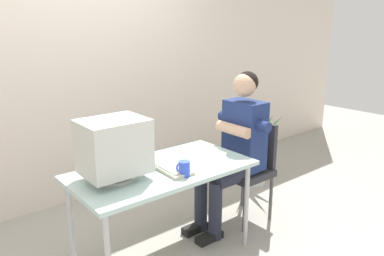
{
  "coord_description": "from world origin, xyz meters",
  "views": [
    {
      "loc": [
        -1.42,
        -2.07,
        1.71
      ],
      "look_at": [
        0.27,
        0.0,
        0.97
      ],
      "focal_mm": 35.06,
      "sensor_mm": 36.0,
      "label": 1
    }
  ],
  "objects_px": {
    "keyboard": "(167,166)",
    "desk_mug": "(184,169)",
    "office_chair": "(250,164)",
    "potted_plant": "(252,154)",
    "crt_monitor": "(114,147)",
    "desk": "(163,175)",
    "person_seated": "(235,145)"
  },
  "relations": [
    {
      "from": "person_seated",
      "to": "potted_plant",
      "type": "distance_m",
      "value": 1.01
    },
    {
      "from": "potted_plant",
      "to": "desk_mug",
      "type": "distance_m",
      "value": 1.76
    },
    {
      "from": "office_chair",
      "to": "potted_plant",
      "type": "relative_size",
      "value": 1.06
    },
    {
      "from": "office_chair",
      "to": "person_seated",
      "type": "relative_size",
      "value": 0.66
    },
    {
      "from": "crt_monitor",
      "to": "office_chair",
      "type": "xyz_separation_m",
      "value": [
        1.31,
        -0.0,
        -0.44
      ]
    },
    {
      "from": "keyboard",
      "to": "person_seated",
      "type": "bearing_deg",
      "value": 3.6
    },
    {
      "from": "desk",
      "to": "crt_monitor",
      "type": "height_order",
      "value": "crt_monitor"
    },
    {
      "from": "potted_plant",
      "to": "desk_mug",
      "type": "height_order",
      "value": "potted_plant"
    },
    {
      "from": "potted_plant",
      "to": "desk_mug",
      "type": "xyz_separation_m",
      "value": [
        -1.53,
        -0.74,
        0.43
      ]
    },
    {
      "from": "keyboard",
      "to": "desk_mug",
      "type": "xyz_separation_m",
      "value": [
        0.01,
        -0.19,
        0.04
      ]
    },
    {
      "from": "person_seated",
      "to": "desk_mug",
      "type": "bearing_deg",
      "value": -162.08
    },
    {
      "from": "desk",
      "to": "desk_mug",
      "type": "distance_m",
      "value": 0.24
    },
    {
      "from": "person_seated",
      "to": "potted_plant",
      "type": "bearing_deg",
      "value": 32.27
    },
    {
      "from": "crt_monitor",
      "to": "potted_plant",
      "type": "xyz_separation_m",
      "value": [
        1.91,
        0.5,
        -0.61
      ]
    },
    {
      "from": "potted_plant",
      "to": "desk_mug",
      "type": "bearing_deg",
      "value": -154.26
    },
    {
      "from": "crt_monitor",
      "to": "keyboard",
      "type": "xyz_separation_m",
      "value": [
        0.37,
        -0.05,
        -0.21
      ]
    },
    {
      "from": "office_chair",
      "to": "potted_plant",
      "type": "xyz_separation_m",
      "value": [
        0.6,
        0.5,
        -0.17
      ]
    },
    {
      "from": "desk",
      "to": "potted_plant",
      "type": "bearing_deg",
      "value": 18.7
    },
    {
      "from": "crt_monitor",
      "to": "potted_plant",
      "type": "distance_m",
      "value": 2.07
    },
    {
      "from": "person_seated",
      "to": "desk",
      "type": "bearing_deg",
      "value": -177.76
    },
    {
      "from": "crt_monitor",
      "to": "office_chair",
      "type": "bearing_deg",
      "value": -0.12
    },
    {
      "from": "office_chair",
      "to": "desk",
      "type": "bearing_deg",
      "value": -178.2
    },
    {
      "from": "crt_monitor",
      "to": "potted_plant",
      "type": "height_order",
      "value": "crt_monitor"
    },
    {
      "from": "office_chair",
      "to": "potted_plant",
      "type": "bearing_deg",
      "value": 39.71
    },
    {
      "from": "crt_monitor",
      "to": "office_chair",
      "type": "relative_size",
      "value": 0.48
    },
    {
      "from": "keyboard",
      "to": "potted_plant",
      "type": "relative_size",
      "value": 0.56
    },
    {
      "from": "crt_monitor",
      "to": "desk",
      "type": "bearing_deg",
      "value": -5.37
    },
    {
      "from": "crt_monitor",
      "to": "potted_plant",
      "type": "relative_size",
      "value": 0.51
    },
    {
      "from": "office_chair",
      "to": "desk_mug",
      "type": "height_order",
      "value": "office_chair"
    },
    {
      "from": "desk",
      "to": "office_chair",
      "type": "relative_size",
      "value": 1.48
    },
    {
      "from": "crt_monitor",
      "to": "desk_mug",
      "type": "bearing_deg",
      "value": -32.51
    },
    {
      "from": "desk",
      "to": "crt_monitor",
      "type": "xyz_separation_m",
      "value": [
        -0.35,
        0.03,
        0.28
      ]
    }
  ]
}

